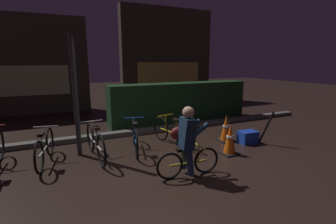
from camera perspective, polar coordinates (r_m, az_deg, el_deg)
name	(u,v)px	position (r m, az deg, el deg)	size (l,w,h in m)	color
ground_plane	(171,162)	(4.98, 0.82, -11.68)	(40.00, 40.00, 0.00)	black
sidewalk_curb	(138,132)	(6.90, -7.11, -4.54)	(12.00, 0.24, 0.12)	#56544F
hedge_row	(180,102)	(8.26, 2.82, 2.37)	(4.80, 0.70, 1.28)	#19381C
storefront_left	(15,66)	(10.70, -32.04, 9.16)	(5.09, 0.54, 3.68)	#42382D
storefront_right	(167,56)	(12.45, -0.20, 12.93)	(4.68, 0.54, 4.52)	#42382D
street_post	(75,97)	(5.38, -20.76, 3.37)	(0.10, 0.10, 2.54)	#2D2D33
parked_bike_left_mid	(45,148)	(5.40, -26.79, -7.49)	(0.46, 1.50, 0.70)	black
parked_bike_center_left	(95,143)	(5.28, -16.57, -6.86)	(0.46, 1.62, 0.75)	black
parked_bike_center_right	(135,137)	(5.56, -7.74, -5.69)	(0.49, 1.52, 0.71)	black
parked_bike_right_mid	(172,132)	(5.89, 0.94, -4.64)	(0.48, 1.48, 0.70)	black
traffic_cone_near	(230,139)	(5.48, 14.23, -6.22)	(0.36, 0.36, 0.67)	black
traffic_cone_far	(226,128)	(6.34, 13.34, -3.74)	(0.36, 0.36, 0.67)	black
blue_crate	(248,137)	(6.37, 18.10, -5.56)	(0.44, 0.32, 0.30)	#193DB7
cyclist	(187,142)	(4.24, 4.39, -6.90)	(1.19, 0.54, 1.25)	black
closed_umbrella	(266,128)	(6.36, 21.88, -3.46)	(0.05, 0.05, 0.85)	black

